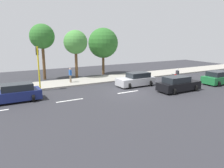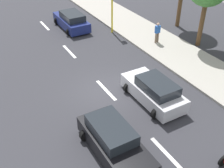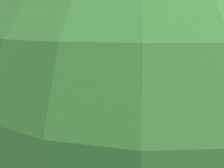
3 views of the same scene
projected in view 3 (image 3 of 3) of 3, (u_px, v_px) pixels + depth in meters
name	position (u px, v px, depth m)	size (l,w,h in m)	color
ground_plane	(126.00, 112.00, 14.87)	(40.00, 60.00, 0.10)	#2D2D33
lane_stripe_north	(34.00, 118.00, 13.81)	(0.20, 2.40, 0.01)	white
lane_stripe_mid	(126.00, 111.00, 14.85)	(0.20, 2.40, 0.01)	white
lane_stripe_south	(206.00, 106.00, 15.90)	(0.20, 2.40, 0.01)	white
car_silver	(95.00, 115.00, 12.46)	(2.23, 4.27, 1.52)	#B7B7BC
car_black	(57.00, 96.00, 15.87)	(2.22, 4.52, 1.52)	black
street_tree_south	(133.00, 107.00, 3.21)	(4.26, 4.26, 6.69)	brown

